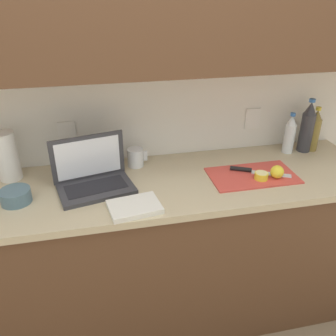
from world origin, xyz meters
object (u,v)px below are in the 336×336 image
(knife, at_px, (249,170))
(paper_towel_roll, at_px, (7,156))
(bottle_green_soda, at_px, (290,135))
(bowl_white, at_px, (16,196))
(measuring_cup, at_px, (136,157))
(lemon_half_cut, at_px, (261,176))
(bottle_water_clear, at_px, (314,131))
(laptop, at_px, (93,176))
(bottle_oil_tall, at_px, (307,128))
(lemon_whole_beside, at_px, (277,172))
(cutting_board, at_px, (252,175))

(knife, distance_m, paper_towel_roll, 1.21)
(bottle_green_soda, relative_size, bowl_white, 1.77)
(knife, distance_m, measuring_cup, 0.60)
(lemon_half_cut, distance_m, bottle_water_clear, 0.53)
(laptop, xyz_separation_m, bottle_oil_tall, (1.21, 0.16, 0.09))
(lemon_half_cut, bearing_deg, paper_towel_roll, 166.91)
(paper_towel_roll, bearing_deg, laptop, -22.61)
(bottle_green_soda, xyz_separation_m, bottle_oil_tall, (0.10, 0.00, 0.04))
(bottle_oil_tall, height_order, bowl_white, bottle_oil_tall)
(bottle_green_soda, xyz_separation_m, bottle_water_clear, (0.15, 0.00, 0.01))
(lemon_whole_beside, height_order, bowl_white, lemon_whole_beside)
(bottle_water_clear, bearing_deg, bottle_green_soda, 180.00)
(lemon_half_cut, bearing_deg, knife, 108.04)
(laptop, height_order, bottle_water_clear, bottle_water_clear)
(lemon_half_cut, height_order, bottle_green_soda, bottle_green_soda)
(lemon_whole_beside, relative_size, bowl_white, 0.49)
(lemon_whole_beside, height_order, paper_towel_roll, paper_towel_roll)
(measuring_cup, relative_size, paper_towel_roll, 0.43)
(laptop, relative_size, bottle_green_soda, 1.64)
(bottle_oil_tall, xyz_separation_m, measuring_cup, (-0.98, 0.01, -0.09))
(lemon_half_cut, relative_size, bottle_green_soda, 0.28)
(knife, height_order, lemon_whole_beside, lemon_whole_beside)
(knife, bearing_deg, lemon_half_cut, -46.01)
(cutting_board, relative_size, lemon_whole_beside, 6.60)
(measuring_cup, xyz_separation_m, paper_towel_roll, (-0.63, -0.01, 0.07))
(lemon_half_cut, distance_m, lemon_whole_beside, 0.08)
(lemon_whole_beside, xyz_separation_m, bottle_water_clear, (0.37, 0.28, 0.08))
(lemon_half_cut, distance_m, paper_towel_roll, 1.25)
(bottle_green_soda, bearing_deg, measuring_cup, 179.11)
(knife, relative_size, bottle_green_soda, 1.22)
(laptop, relative_size, cutting_board, 0.89)
(lemon_whole_beside, bearing_deg, laptop, 172.30)
(paper_towel_roll, bearing_deg, bottle_green_soda, -0.21)
(bottle_green_soda, distance_m, measuring_cup, 0.88)
(knife, xyz_separation_m, lemon_whole_beside, (0.11, -0.09, 0.02))
(cutting_board, bearing_deg, laptop, 175.10)
(knife, height_order, lemon_half_cut, lemon_half_cut)
(knife, bearing_deg, lemon_whole_beside, -13.11)
(cutting_board, bearing_deg, paper_towel_roll, 168.84)
(laptop, xyz_separation_m, paper_towel_roll, (-0.40, 0.17, 0.07))
(bottle_green_soda, distance_m, bowl_white, 1.47)
(cutting_board, xyz_separation_m, measuring_cup, (-0.56, 0.24, 0.04))
(laptop, relative_size, bottle_water_clear, 1.49)
(laptop, xyz_separation_m, lemon_whole_beside, (0.90, -0.12, -0.02))
(bottle_green_soda, relative_size, bottle_oil_tall, 0.76)
(bottle_green_soda, relative_size, paper_towel_roll, 0.96)
(bowl_white, bearing_deg, bottle_green_soda, 9.03)
(bottle_water_clear, bearing_deg, lemon_half_cut, -148.13)
(cutting_board, xyz_separation_m, paper_towel_roll, (-1.19, 0.24, 0.12))
(laptop, bearing_deg, lemon_half_cut, -20.59)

